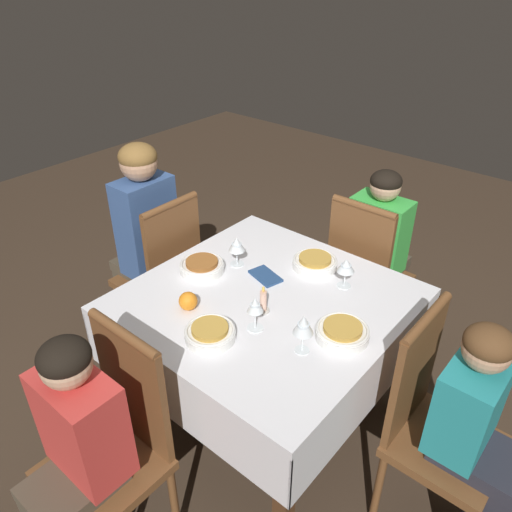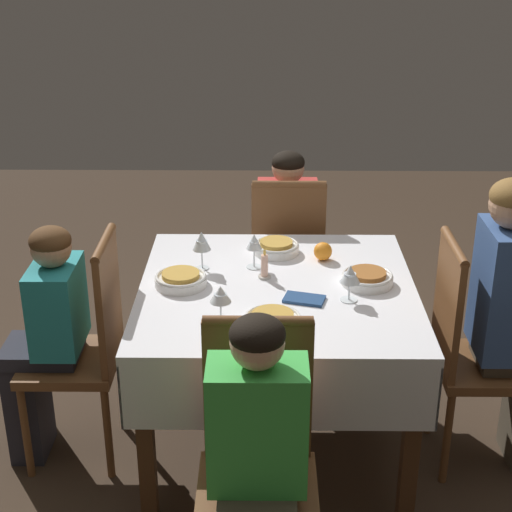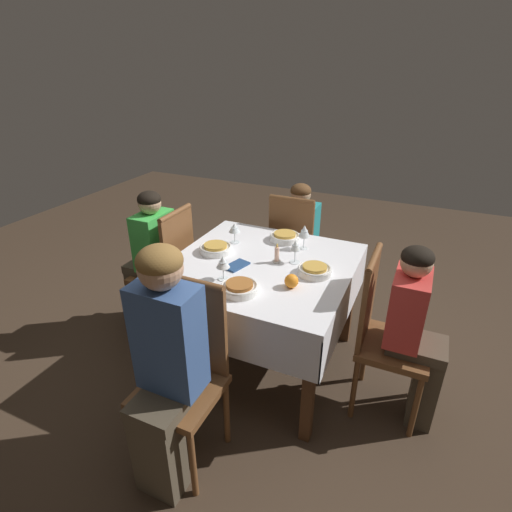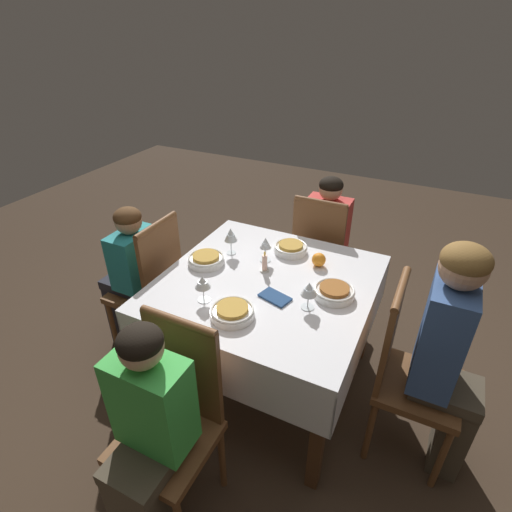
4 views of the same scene
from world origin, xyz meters
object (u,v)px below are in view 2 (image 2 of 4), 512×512
at_px(chair_west, 87,342).
at_px(wine_glass_south, 220,295).
at_px(chair_north, 287,261).
at_px(wine_glass_north, 254,243).
at_px(wine_glass_west, 202,242).
at_px(chair_east, 469,346).
at_px(wine_glass_east, 350,275).
at_px(person_adult_denim, 512,310).
at_px(person_child_teal, 45,335).
at_px(bowl_north, 276,247).
at_px(napkin_red_folded, 304,299).
at_px(orange_fruit, 323,251).
at_px(chair_south, 258,457).
at_px(bowl_south, 273,321).
at_px(person_child_green, 257,473).
at_px(dining_table, 277,309).
at_px(bowl_east, 367,278).
at_px(bowl_west, 181,279).
at_px(candle_centerpiece, 265,268).

height_order(chair_west, wine_glass_south, chair_west).
relative_size(chair_north, wine_glass_north, 6.61).
bearing_deg(wine_glass_west, chair_east, -12.31).
bearing_deg(wine_glass_east, chair_east, 5.82).
distance_m(person_adult_denim, person_child_teal, 1.87).
xyz_separation_m(chair_east, wine_glass_west, (-1.09, 0.24, 0.35)).
height_order(chair_east, bowl_north, chair_east).
height_order(chair_north, wine_glass_south, chair_north).
distance_m(wine_glass_east, wine_glass_north, 0.48).
xyz_separation_m(wine_glass_south, napkin_red_folded, (0.31, 0.17, -0.10)).
distance_m(wine_glass_north, orange_fruit, 0.31).
distance_m(chair_south, person_child_teal, 1.13).
xyz_separation_m(bowl_south, wine_glass_south, (-0.19, 0.05, 0.08)).
bearing_deg(chair_south, person_child_teal, 140.09).
height_order(chair_east, bowl_south, chair_east).
bearing_deg(person_child_green, bowl_north, 86.78).
distance_m(wine_glass_west, napkin_red_folded, 0.52).
height_order(person_child_teal, orange_fruit, person_child_teal).
height_order(bowl_north, bowl_south, same).
xyz_separation_m(chair_east, wine_glass_south, (-0.99, -0.23, 0.34)).
distance_m(chair_west, person_adult_denim, 1.71).
bearing_deg(wine_glass_north, napkin_red_folded, -57.23).
height_order(person_adult_denim, wine_glass_east, person_adult_denim).
bearing_deg(person_adult_denim, chair_west, 89.36).
bearing_deg(wine_glass_north, wine_glass_west, -176.28).
distance_m(wine_glass_west, bowl_south, 0.59).
bearing_deg(napkin_red_folded, dining_table, 129.74).
bearing_deg(wine_glass_east, bowl_east, 58.94).
xyz_separation_m(bowl_north, napkin_red_folded, (0.10, -0.46, -0.02)).
distance_m(bowl_west, bowl_south, 0.50).
bearing_deg(napkin_red_folded, wine_glass_east, 0.96).
relative_size(chair_north, wine_glass_south, 7.01).
bearing_deg(orange_fruit, wine_glass_east, -79.06).
distance_m(wine_glass_west, wine_glass_north, 0.22).
distance_m(chair_east, orange_fruit, 0.72).
height_order(bowl_north, candle_centerpiece, candle_centerpiece).
bearing_deg(chair_east, bowl_north, 62.28).
distance_m(wine_glass_west, bowl_north, 0.37).
relative_size(person_child_teal, orange_fruit, 13.18).
bearing_deg(orange_fruit, chair_north, 104.95).
relative_size(bowl_east, bowl_north, 1.05).
distance_m(chair_north, bowl_east, 0.85).
distance_m(chair_south, person_adult_denim, 1.24).
xyz_separation_m(dining_table, bowl_south, (-0.02, -0.34, 0.13)).
relative_size(chair_west, person_adult_denim, 0.80).
height_order(chair_north, wine_glass_east, chair_north).
xyz_separation_m(bowl_east, orange_fruit, (-0.16, 0.24, 0.01)).
bearing_deg(dining_table, candle_centerpiece, 122.74).
height_order(wine_glass_south, napkin_red_folded, wine_glass_south).
height_order(dining_table, chair_west, chair_west).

